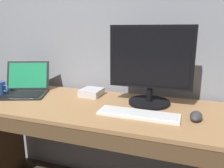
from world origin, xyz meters
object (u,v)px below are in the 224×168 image
object	(u,v)px
computer_mouse	(196,116)
external_drive_box	(92,92)
wired_keyboard	(138,114)
coffee_mug	(0,88)
laptop_black	(25,87)
external_monitor	(150,66)

from	to	relation	value
computer_mouse	external_drive_box	bearing A→B (deg)	169.23
wired_keyboard	coffee_mug	size ratio (longest dim) A/B	3.72
laptop_black	wired_keyboard	xyz separation A→B (m)	(0.87, -0.15, -0.04)
external_monitor	coffee_mug	xyz separation A→B (m)	(-1.02, -0.14, -0.19)
external_drive_box	coffee_mug	world-z (taller)	coffee_mug
external_monitor	wired_keyboard	distance (m)	0.31
wired_keyboard	computer_mouse	world-z (taller)	computer_mouse
laptop_black	external_drive_box	world-z (taller)	laptop_black
wired_keyboard	computer_mouse	distance (m)	0.29
wired_keyboard	coffee_mug	xyz separation A→B (m)	(-1.00, 0.06, 0.04)
external_monitor	computer_mouse	bearing A→B (deg)	-31.38
external_monitor	coffee_mug	bearing A→B (deg)	-171.98
external_monitor	coffee_mug	distance (m)	1.05
laptop_black	computer_mouse	size ratio (longest dim) A/B	3.72
coffee_mug	wired_keyboard	bearing A→B (deg)	-3.19
computer_mouse	coffee_mug	xyz separation A→B (m)	(-1.29, 0.02, 0.03)
external_monitor	computer_mouse	distance (m)	0.39
computer_mouse	external_drive_box	distance (m)	0.72
external_monitor	coffee_mug	size ratio (longest dim) A/B	4.19
wired_keyboard	laptop_black	bearing A→B (deg)	169.97
external_monitor	wired_keyboard	xyz separation A→B (m)	(-0.02, -0.20, -0.23)
laptop_black	external_drive_box	bearing A→B (deg)	12.04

